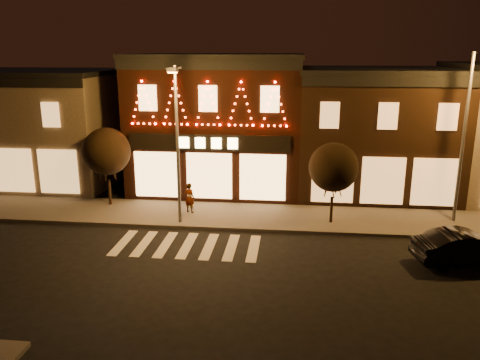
# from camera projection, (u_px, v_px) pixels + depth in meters

# --- Properties ---
(ground) EXTENTS (120.00, 120.00, 0.00)m
(ground) POSITION_uv_depth(u_px,v_px,m) (164.00, 288.00, 17.86)
(ground) COLOR black
(ground) RESTS_ON ground
(sidewalk_far) EXTENTS (44.00, 4.00, 0.15)m
(sidewalk_far) POSITION_uv_depth(u_px,v_px,m) (241.00, 216.00, 25.30)
(sidewalk_far) COLOR #47423D
(sidewalk_far) RESTS_ON ground
(building_left) EXTENTS (12.20, 8.28, 7.30)m
(building_left) POSITION_uv_depth(u_px,v_px,m) (25.00, 126.00, 31.70)
(building_left) COLOR brown
(building_left) RESTS_ON ground
(building_pulp) EXTENTS (10.20, 8.34, 8.30)m
(building_pulp) POSITION_uv_depth(u_px,v_px,m) (220.00, 122.00, 30.17)
(building_pulp) COLOR black
(building_pulp) RESTS_ON ground
(building_right_a) EXTENTS (9.20, 8.28, 7.50)m
(building_right_a) POSITION_uv_depth(u_px,v_px,m) (374.00, 131.00, 29.28)
(building_right_a) COLOR #311D11
(building_right_a) RESTS_ON ground
(streetlamp_mid) EXTENTS (0.61, 1.77, 7.69)m
(streetlamp_mid) POSITION_uv_depth(u_px,v_px,m) (177.00, 134.00, 22.85)
(streetlamp_mid) COLOR #59595E
(streetlamp_mid) RESTS_ON sidewalk_far
(streetlamp_right) EXTENTS (0.76, 1.90, 8.32)m
(streetlamp_right) POSITION_uv_depth(u_px,v_px,m) (468.00, 126.00, 22.93)
(streetlamp_right) COLOR #59595E
(streetlamp_right) RESTS_ON sidewalk_far
(tree_left) EXTENTS (2.59, 2.59, 4.33)m
(tree_left) POSITION_uv_depth(u_px,v_px,m) (107.00, 151.00, 26.21)
(tree_left) COLOR black
(tree_left) RESTS_ON sidewalk_far
(tree_right) EXTENTS (2.42, 2.42, 4.05)m
(tree_right) POSITION_uv_depth(u_px,v_px,m) (334.00, 167.00, 23.48)
(tree_right) COLOR black
(tree_right) RESTS_ON sidewalk_far
(dark_sedan) EXTENTS (4.48, 2.32, 1.41)m
(dark_sedan) POSITION_uv_depth(u_px,v_px,m) (466.00, 248.00, 19.69)
(dark_sedan) COLOR black
(dark_sedan) RESTS_ON ground
(pedestrian) EXTENTS (0.69, 0.58, 1.61)m
(pedestrian) POSITION_uv_depth(u_px,v_px,m) (190.00, 198.00, 25.46)
(pedestrian) COLOR gray
(pedestrian) RESTS_ON sidewalk_far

